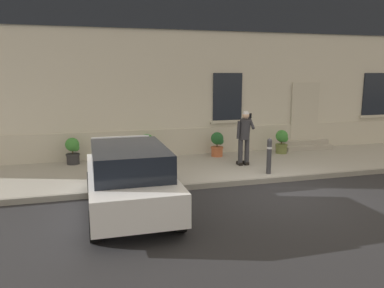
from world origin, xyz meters
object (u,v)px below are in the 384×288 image
hatchback_car_white (129,177)px  planter_olive (282,141)px  planter_charcoal (73,150)px  planter_terracotta (217,144)px  person_on_phone (244,134)px  bollard_near_person (269,155)px  planter_cream (148,146)px

hatchback_car_white → planter_olive: hatchback_car_white is taller
planter_charcoal → planter_terracotta: size_ratio=1.00×
person_on_phone → hatchback_car_white: bearing=-142.6°
bollard_near_person → planter_cream: (-3.10, 2.87, -0.11)m
bollard_near_person → planter_olive: bearing=54.3°
planter_charcoal → planter_cream: 2.44m
bollard_near_person → planter_olive: bollard_near_person is taller
hatchback_car_white → person_on_phone: size_ratio=2.33×
planter_cream → bollard_near_person: bearing=-42.8°
planter_cream → planter_terracotta: same height
person_on_phone → bollard_near_person: bearing=-72.8°
planter_olive → planter_cream: bearing=175.3°
person_on_phone → planter_terracotta: (-0.36, 1.50, -0.55)m
person_on_phone → planter_terracotta: bearing=106.0°
person_on_phone → planter_olive: size_ratio=2.03×
planter_charcoal → planter_olive: 7.31m
bollard_near_person → planter_charcoal: bearing=153.3°
planter_terracotta → bollard_near_person: bearing=-75.9°
hatchback_car_white → planter_terracotta: hatchback_car_white is taller
bollard_near_person → person_on_phone: size_ratio=0.60×
hatchback_car_white → planter_charcoal: bearing=106.6°
planter_cream → planter_charcoal: bearing=-178.0°
planter_cream → planter_terracotta: size_ratio=1.00×
planter_cream → planter_terracotta: (2.43, -0.23, 0.00)m
bollard_near_person → planter_terracotta: bearing=104.1°
planter_terracotta → hatchback_car_white: bearing=-130.0°
bollard_near_person → person_on_phone: bearing=104.7°
person_on_phone → planter_olive: person_on_phone is taller
bollard_near_person → planter_terracotta: size_ratio=1.22×
planter_charcoal → planter_terracotta: (4.87, -0.15, 0.00)m
planter_charcoal → planter_cream: (2.43, 0.09, 0.00)m
bollard_near_person → planter_charcoal: 6.19m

